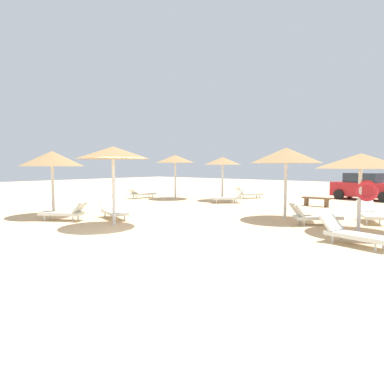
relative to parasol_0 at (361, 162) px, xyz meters
name	(u,v)px	position (x,y,z in m)	size (l,w,h in m)	color
ground_plane	(131,235)	(-5.34, -5.38, -2.34)	(80.00, 80.00, 0.00)	#DBBA8C
parasol_0	(361,162)	(0.00, 0.00, 0.00)	(2.91, 2.91, 2.61)	silver
parasol_1	(223,161)	(-9.56, 5.58, 0.14)	(2.36, 2.36, 2.74)	silver
parasol_2	(286,156)	(-3.09, 0.94, 0.27)	(2.90, 2.90, 2.94)	silver
parasol_3	(52,159)	(-11.45, -4.74, 0.17)	(2.73, 2.73, 2.85)	silver
parasol_4	(113,153)	(-7.26, -4.58, 0.33)	(2.67, 2.67, 2.91)	silver
parasol_5	(175,159)	(-12.65, 4.49, 0.29)	(2.60, 2.60, 2.90)	silver
lounger_0	(369,214)	(-0.24, 2.35, -2.01)	(1.37, 1.96, 0.78)	silver
lounger_1	(248,193)	(-8.95, 7.74, -2.01)	(1.57, 1.90, 0.79)	silver
lounger_2	(314,216)	(-1.62, 0.27, -2.01)	(1.77, 1.74, 0.80)	silver
lounger_3	(65,212)	(-9.67, -5.21, -2.01)	(1.91, 1.54, 0.78)	silver
lounger_4	(113,211)	(-8.58, -3.63, -2.02)	(1.98, 1.21, 0.75)	silver
lounger_5	(141,193)	(-14.55, 3.15, -2.03)	(0.99, 1.99, 0.66)	silver
lounger_6	(353,234)	(0.43, -2.26, -2.02)	(1.97, 1.07, 0.77)	silver
lounger_7	(228,197)	(-8.33, 4.44, -2.01)	(1.72, 1.80, 0.80)	silver
bench_0	(316,200)	(-3.74, 6.15, -1.99)	(1.51, 0.42, 0.49)	brown
parked_car	(365,187)	(-2.64, 11.63, -1.51)	(4.16, 2.33, 1.72)	#B21E23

